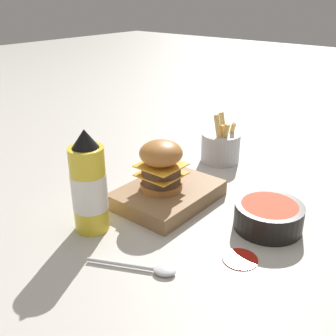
{
  "coord_description": "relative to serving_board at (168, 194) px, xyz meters",
  "views": [
    {
      "loc": [
        -0.66,
        -0.5,
        0.46
      ],
      "look_at": [
        -0.03,
        0.02,
        0.09
      ],
      "focal_mm": 42.0,
      "sensor_mm": 36.0,
      "label": 1
    }
  ],
  "objects": [
    {
      "name": "ketchup_puddle",
      "position": [
        -0.09,
        -0.24,
        -0.02
      ],
      "size": [
        0.07,
        0.07,
        0.0
      ],
      "color": "#B21E14",
      "rests_on": "ground_plane"
    },
    {
      "name": "spoon",
      "position": [
        -0.22,
        -0.14,
        -0.01
      ],
      "size": [
        0.09,
        0.16,
        0.01
      ],
      "rotation": [
        0.0,
        0.0,
        5.17
      ],
      "color": "silver",
      "rests_on": "ground_plane"
    },
    {
      "name": "fries_basket",
      "position": [
        0.28,
        0.04,
        0.03
      ],
      "size": [
        0.11,
        0.11,
        0.15
      ],
      "color": "#B7B7BC",
      "rests_on": "ground_plane"
    },
    {
      "name": "serving_board",
      "position": [
        0.0,
        0.0,
        0.0
      ],
      "size": [
        0.24,
        0.18,
        0.04
      ],
      "color": "olive",
      "rests_on": "ground_plane"
    },
    {
      "name": "burger",
      "position": [
        -0.01,
        0.01,
        0.08
      ],
      "size": [
        0.1,
        0.1,
        0.12
      ],
      "color": "#AD6B33",
      "rests_on": "serving_board"
    },
    {
      "name": "side_bowl",
      "position": [
        0.05,
        -0.23,
        0.01
      ],
      "size": [
        0.14,
        0.14,
        0.05
      ],
      "color": "black",
      "rests_on": "ground_plane"
    },
    {
      "name": "ketchup_bottle",
      "position": [
        -0.19,
        0.05,
        0.08
      ],
      "size": [
        0.07,
        0.07,
        0.22
      ],
      "color": "yellow",
      "rests_on": "ground_plane"
    },
    {
      "name": "ground_plane",
      "position": [
        0.03,
        -0.02,
        -0.02
      ],
      "size": [
        6.0,
        6.0,
        0.0
      ],
      "primitive_type": "plane",
      "color": "#B7B2A8"
    }
  ]
}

